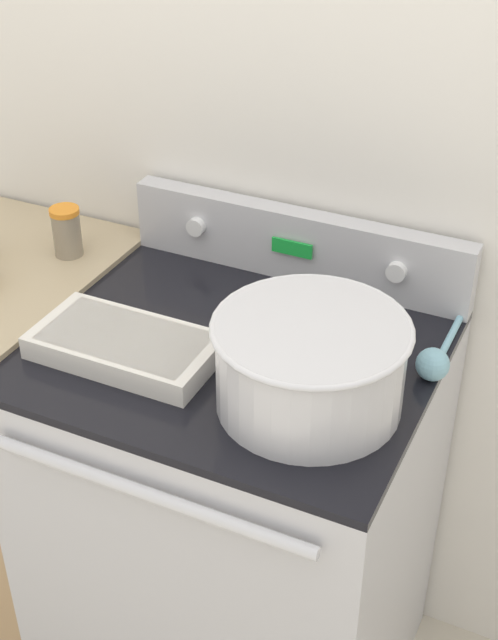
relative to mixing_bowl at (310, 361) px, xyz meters
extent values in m
cube|color=silver|center=(-0.19, 0.46, 0.20)|extent=(8.00, 0.05, 2.50)
cube|color=#BCBCC1|center=(-0.19, 0.10, -0.58)|extent=(0.75, 0.65, 0.94)
cube|color=black|center=(-0.19, 0.10, -0.10)|extent=(0.75, 0.65, 0.02)
cylinder|color=silver|center=(-0.19, -0.24, -0.17)|extent=(0.62, 0.02, 0.02)
cube|color=#BCBCC1|center=(-0.19, 0.40, -0.02)|extent=(0.75, 0.05, 0.15)
cylinder|color=white|center=(-0.41, 0.36, -0.01)|extent=(0.04, 0.02, 0.04)
cylinder|color=white|center=(0.04, 0.36, -0.01)|extent=(0.04, 0.02, 0.04)
cube|color=green|center=(-0.19, 0.36, -0.01)|extent=(0.09, 0.01, 0.03)
cube|color=tan|center=(-0.80, 0.10, -0.58)|extent=(0.46, 0.65, 0.94)
cylinder|color=silver|center=(0.00, 0.00, -0.01)|extent=(0.32, 0.32, 0.16)
torus|color=silver|center=(0.00, 0.00, 0.07)|extent=(0.34, 0.34, 0.01)
cylinder|color=beige|center=(0.00, 0.00, 0.05)|extent=(0.30, 0.30, 0.02)
cube|color=silver|center=(-0.36, -0.01, -0.07)|extent=(0.35, 0.18, 0.05)
cube|color=#B2894C|center=(-0.36, -0.01, -0.06)|extent=(0.30, 0.16, 0.03)
cylinder|color=#7AB2C6|center=(0.17, 0.31, -0.09)|extent=(0.01, 0.29, 0.01)
sphere|color=#7AB2C6|center=(0.17, 0.16, -0.06)|extent=(0.06, 0.06, 0.06)
cylinder|color=gray|center=(-0.68, 0.25, -0.03)|extent=(0.06, 0.06, 0.10)
cylinder|color=orange|center=(-0.68, 0.25, 0.03)|extent=(0.07, 0.07, 0.01)
camera|label=1|loc=(0.43, -1.14, 0.88)|focal=50.00mm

